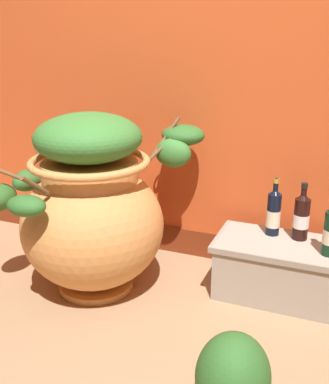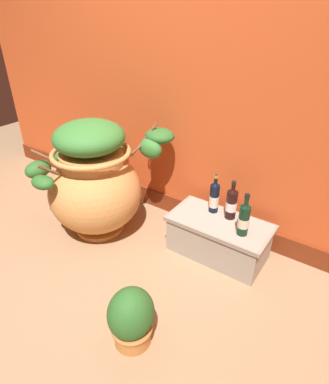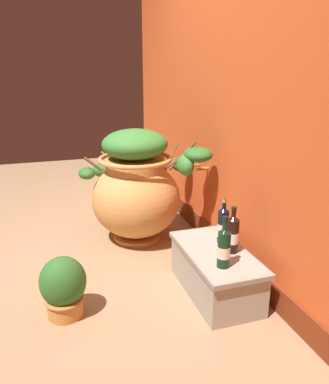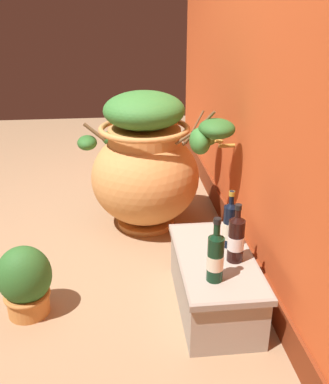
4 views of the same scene
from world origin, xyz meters
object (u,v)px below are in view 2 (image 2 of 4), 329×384
(wine_bottle_right, at_px, (244,218))
(potted_shrub, at_px, (131,318))
(terracotta_urn, at_px, (95,181))
(wine_bottle_middle, at_px, (214,197))
(wine_bottle_left, at_px, (232,202))

(wine_bottle_right, xyz_separation_m, potted_shrub, (-0.23, -0.88, -0.23))
(potted_shrub, bearing_deg, wine_bottle_right, 75.06)
(terracotta_urn, distance_m, wine_bottle_right, 1.15)
(wine_bottle_middle, height_order, wine_bottle_right, wine_bottle_right)
(wine_bottle_middle, relative_size, wine_bottle_right, 0.98)
(wine_bottle_left, height_order, wine_bottle_right, wine_bottle_right)
(wine_bottle_left, distance_m, wine_bottle_right, 0.20)
(terracotta_urn, height_order, wine_bottle_middle, terracotta_urn)
(wine_bottle_right, distance_m, potted_shrub, 0.94)
(wine_bottle_left, xyz_separation_m, potted_shrub, (-0.09, -1.01, -0.23))
(wine_bottle_middle, bearing_deg, terracotta_urn, -157.03)
(wine_bottle_left, height_order, potted_shrub, wine_bottle_left)
(wine_bottle_middle, bearing_deg, potted_shrub, -87.15)
(wine_bottle_middle, relative_size, potted_shrub, 0.81)
(wine_bottle_left, bearing_deg, wine_bottle_right, -41.53)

